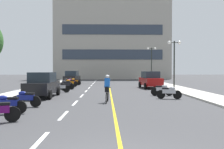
{
  "coord_description": "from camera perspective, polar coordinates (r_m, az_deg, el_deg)",
  "views": [
    {
      "loc": [
        -0.12,
        -4.76,
        2.02
      ],
      "look_at": [
        0.5,
        21.53,
        1.48
      ],
      "focal_mm": 39.18,
      "sensor_mm": 36.0,
      "label": 1
    }
  ],
  "objects": [
    {
      "name": "parked_car_mid",
      "position": [
        26.72,
        8.94,
        -1.21
      ],
      "size": [
        2.15,
        4.31,
        1.82
      ],
      "color": "black",
      "rests_on": "ground"
    },
    {
      "name": "curb_right",
      "position": [
        29.74,
        12.92,
        -2.63
      ],
      "size": [
        2.4,
        72.0,
        0.12
      ],
      "primitive_type": "cube",
      "color": "#B7B2A8",
      "rests_on": "ground"
    },
    {
      "name": "motorcycle_5",
      "position": [
        19.16,
        11.62,
        -3.48
      ],
      "size": [
        1.7,
        0.6,
        0.92
      ],
      "color": "black",
      "rests_on": "ground"
    },
    {
      "name": "motorcycle_6",
      "position": [
        21.73,
        -12.05,
        -2.93
      ],
      "size": [
        1.64,
        0.79,
        0.92
      ],
      "color": "black",
      "rests_on": "ground"
    },
    {
      "name": "lane_dash_5",
      "position": [
        26.9,
        -5.36,
        -3.13
      ],
      "size": [
        0.14,
        2.2,
        0.01
      ],
      "primitive_type": "cube",
      "color": "silver",
      "rests_on": "ground"
    },
    {
      "name": "motorcycle_3",
      "position": [
        13.99,
        -19.52,
        -5.24
      ],
      "size": [
        1.69,
        0.6,
        0.92
      ],
      "color": "black",
      "rests_on": "ground"
    },
    {
      "name": "lane_dash_9",
      "position": [
        42.85,
        -3.86,
        -1.52
      ],
      "size": [
        0.14,
        2.2,
        0.01
      ],
      "primitive_type": "cube",
      "color": "silver",
      "rests_on": "ground"
    },
    {
      "name": "curb_left",
      "position": [
        29.68,
        -15.16,
        -2.65
      ],
      "size": [
        2.4,
        72.0,
        0.12
      ],
      "primitive_type": "cube",
      "color": "#B7B2A8",
      "rests_on": "ground"
    },
    {
      "name": "street_lamp_mid",
      "position": [
        26.57,
        14.32,
        4.85
      ],
      "size": [
        1.46,
        0.36,
        4.92
      ],
      "color": "black",
      "rests_on": "curb_right"
    },
    {
      "name": "motorcycle_9",
      "position": [
        27.11,
        -10.78,
        -2.11
      ],
      "size": [
        1.69,
        0.6,
        0.92
      ],
      "color": "black",
      "rests_on": "ground"
    },
    {
      "name": "cyclist_rider",
      "position": [
        15.03,
        -1.13,
        -3.15
      ],
      "size": [
        0.43,
        1.77,
        1.71
      ],
      "color": "black",
      "rests_on": "ground"
    },
    {
      "name": "motorcycle_11",
      "position": [
        30.32,
        -9.55,
        -1.76
      ],
      "size": [
        1.66,
        0.75,
        0.92
      ],
      "color": "black",
      "rests_on": "ground"
    },
    {
      "name": "ground_plane",
      "position": [
        25.84,
        -1.08,
        -3.31
      ],
      "size": [
        140.0,
        140.0,
        0.0
      ],
      "primitive_type": "plane",
      "color": "#38383A"
    },
    {
      "name": "lane_dash_11",
      "position": [
        50.83,
        -3.46,
        -1.1
      ],
      "size": [
        0.14,
        2.2,
        0.01
      ],
      "primitive_type": "cube",
      "color": "silver",
      "rests_on": "ground"
    },
    {
      "name": "motorcycle_12",
      "position": [
        31.89,
        -8.72,
        -1.62
      ],
      "size": [
        1.67,
        0.7,
        0.92
      ],
      "color": "black",
      "rests_on": "ground"
    },
    {
      "name": "motorcycle_2",
      "position": [
        12.08,
        -23.28,
        -6.28
      ],
      "size": [
        1.7,
        0.6,
        0.92
      ],
      "color": "black",
      "rests_on": "ground"
    },
    {
      "name": "lane_dash_8",
      "position": [
        38.86,
        -4.12,
        -1.8
      ],
      "size": [
        0.14,
        2.2,
        0.01
      ],
      "primitive_type": "cube",
      "color": "silver",
      "rests_on": "ground"
    },
    {
      "name": "parked_car_far",
      "position": [
        35.16,
        -9.3,
        -0.64
      ],
      "size": [
        2.13,
        4.3,
        1.82
      ],
      "color": "black",
      "rests_on": "ground"
    },
    {
      "name": "office_building",
      "position": [
        54.98,
        0.02,
        7.9
      ],
      "size": [
        24.28,
        9.78,
        16.91
      ],
      "color": "#9E998E",
      "rests_on": "ground"
    },
    {
      "name": "lane_dash_2",
      "position": [
        15.01,
        -8.59,
        -6.56
      ],
      "size": [
        0.14,
        2.2,
        0.01
      ],
      "primitive_type": "cube",
      "color": "silver",
      "rests_on": "ground"
    },
    {
      "name": "lane_dash_0",
      "position": [
        7.3,
        -16.82,
        -14.91
      ],
      "size": [
        0.14,
        2.2,
        0.01
      ],
      "primitive_type": "cube",
      "color": "silver",
      "rests_on": "ground"
    },
    {
      "name": "motorcycle_8",
      "position": [
        25.18,
        -10.64,
        -2.37
      ],
      "size": [
        1.7,
        0.6,
        0.92
      ],
      "color": "black",
      "rests_on": "ground"
    },
    {
      "name": "lane_dash_6",
      "position": [
        30.88,
        -4.84,
        -2.57
      ],
      "size": [
        0.14,
        2.2,
        0.01
      ],
      "primitive_type": "cube",
      "color": "silver",
      "rests_on": "ground"
    },
    {
      "name": "motorcycle_7",
      "position": [
        23.79,
        -12.42,
        -2.58
      ],
      "size": [
        1.68,
        0.64,
        0.92
      ],
      "color": "black",
      "rests_on": "ground"
    },
    {
      "name": "lane_dash_10",
      "position": [
        46.84,
        -3.64,
        -1.29
      ],
      "size": [
        0.14,
        2.2,
        0.01
      ],
      "primitive_type": "cube",
      "color": "silver",
      "rests_on": "ground"
    },
    {
      "name": "motorcycle_4",
      "position": [
        17.24,
        13.22,
        -4.01
      ],
      "size": [
        1.66,
        0.73,
        0.92
      ],
      "color": "black",
      "rests_on": "ground"
    },
    {
      "name": "street_lamp_far",
      "position": [
        40.03,
        9.2,
        4.11
      ],
      "size": [
        1.46,
        0.36,
        5.46
      ],
      "color": "black",
      "rests_on": "curb_right"
    },
    {
      "name": "parked_car_near",
      "position": [
        18.52,
        -15.91,
        -2.29
      ],
      "size": [
        1.94,
        4.21,
        1.82
      ],
      "color": "black",
      "rests_on": "ground"
    },
    {
      "name": "motorcycle_10",
      "position": [
        28.76,
        -9.81,
        -1.92
      ],
      "size": [
        1.7,
        0.6,
        0.92
      ],
      "color": "black",
      "rests_on": "ground"
    },
    {
      "name": "lane_dash_4",
      "position": [
        22.93,
        -6.06,
        -3.88
      ],
      "size": [
        0.14,
        2.2,
        0.01
      ],
      "primitive_type": "cube",
      "color": "silver",
      "rests_on": "ground"
    },
    {
      "name": "lane_dash_1",
      "position": [
        11.11,
        -11.23,
        -9.31
      ],
      "size": [
        0.14,
        2.2,
        0.01
      ],
      "primitive_type": "cube",
      "color": "silver",
      "rests_on": "ground"
    },
    {
      "name": "lane_dash_7",
      "position": [
        34.87,
        -4.44,
        -2.14
      ],
      "size": [
        0.14,
        2.2,
        0.01
      ],
      "primitive_type": "cube",
      "color": "silver",
      "rests_on": "ground"
    },
    {
      "name": "centre_line_yellow",
      "position": [
        28.83,
        -0.61,
        -2.83
      ],
      "size": [
        0.12,
        66.0,
        0.01
      ],
      "primitive_type": "cube",
      "color": "gold",
      "rests_on": "ground"
    },
    {
      "name": "lane_dash_3",
      "position": [
        18.96,
        -7.06,
        -4.94
      ],
      "size": [
        0.14,
        2.2,
        0.01
      ],
      "primitive_type": "cube",
      "color": "silver",
      "rests_on": "ground"
    }
  ]
}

